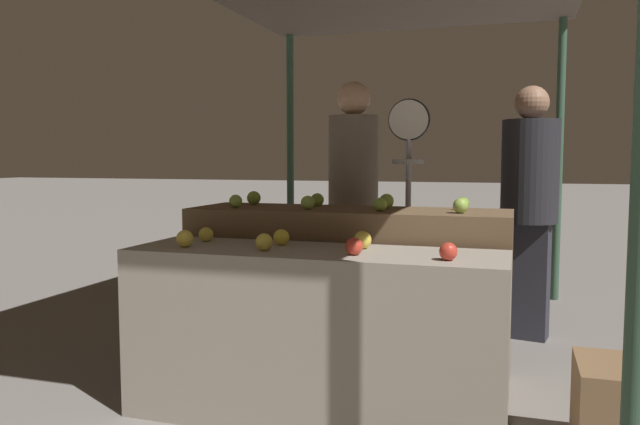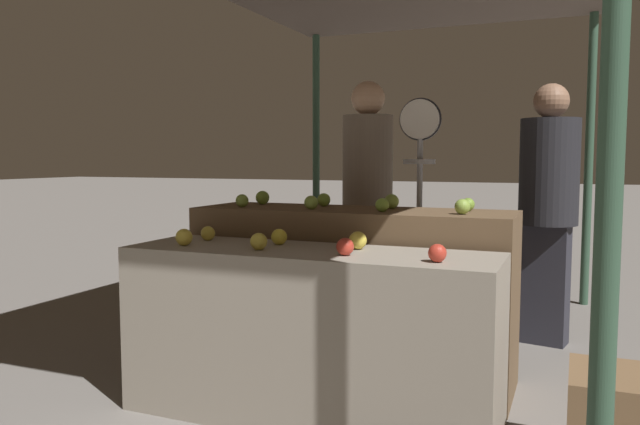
# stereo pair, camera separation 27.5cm
# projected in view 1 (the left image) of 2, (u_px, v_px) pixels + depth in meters

# --- Properties ---
(ground_plane) EXTENTS (60.00, 60.00, 0.00)m
(ground_plane) POSITION_uv_depth(u_px,v_px,m) (315.00, 417.00, 2.99)
(ground_plane) COLOR slate
(display_counter_front) EXTENTS (1.77, 0.55, 0.81)m
(display_counter_front) POSITION_uv_depth(u_px,v_px,m) (314.00, 334.00, 2.96)
(display_counter_front) COLOR gray
(display_counter_front) RESTS_ON ground_plane
(display_counter_back) EXTENTS (1.77, 0.55, 0.96)m
(display_counter_back) POSITION_uv_depth(u_px,v_px,m) (347.00, 293.00, 3.52)
(display_counter_back) COLOR brown
(display_counter_back) RESTS_ON ground_plane
(apple_front_0) EXTENTS (0.08, 0.08, 0.08)m
(apple_front_0) POSITION_uv_depth(u_px,v_px,m) (185.00, 239.00, 3.01)
(apple_front_0) COLOR yellow
(apple_front_0) RESTS_ON display_counter_front
(apple_front_1) EXTENTS (0.08, 0.08, 0.08)m
(apple_front_1) POSITION_uv_depth(u_px,v_px,m) (264.00, 242.00, 2.89)
(apple_front_1) COLOR gold
(apple_front_1) RESTS_ON display_counter_front
(apple_front_2) EXTENTS (0.08, 0.08, 0.08)m
(apple_front_2) POSITION_uv_depth(u_px,v_px,m) (354.00, 246.00, 2.76)
(apple_front_2) COLOR red
(apple_front_2) RESTS_ON display_counter_front
(apple_front_3) EXTENTS (0.08, 0.08, 0.08)m
(apple_front_3) POSITION_uv_depth(u_px,v_px,m) (448.00, 251.00, 2.62)
(apple_front_3) COLOR red
(apple_front_3) RESTS_ON display_counter_front
(apple_front_4) EXTENTS (0.08, 0.08, 0.08)m
(apple_front_4) POSITION_uv_depth(u_px,v_px,m) (206.00, 235.00, 3.21)
(apple_front_4) COLOR gold
(apple_front_4) RESTS_ON display_counter_front
(apple_front_5) EXTENTS (0.08, 0.08, 0.08)m
(apple_front_5) POSITION_uv_depth(u_px,v_px,m) (281.00, 237.00, 3.08)
(apple_front_5) COLOR gold
(apple_front_5) RESTS_ON display_counter_front
(apple_front_6) EXTENTS (0.09, 0.09, 0.09)m
(apple_front_6) POSITION_uv_depth(u_px,v_px,m) (363.00, 240.00, 2.96)
(apple_front_6) COLOR yellow
(apple_front_6) RESTS_ON display_counter_front
(apple_back_0) EXTENTS (0.08, 0.08, 0.08)m
(apple_back_0) POSITION_uv_depth(u_px,v_px,m) (236.00, 201.00, 3.56)
(apple_back_0) COLOR #8EB247
(apple_back_0) RESTS_ON display_counter_back
(apple_back_1) EXTENTS (0.08, 0.08, 0.08)m
(apple_back_1) POSITION_uv_depth(u_px,v_px,m) (308.00, 203.00, 3.43)
(apple_back_1) COLOR #8EB247
(apple_back_1) RESTS_ON display_counter_back
(apple_back_2) EXTENTS (0.07, 0.07, 0.07)m
(apple_back_2) POSITION_uv_depth(u_px,v_px,m) (380.00, 205.00, 3.31)
(apple_back_2) COLOR #84AD3D
(apple_back_2) RESTS_ON display_counter_back
(apple_back_3) EXTENTS (0.08, 0.08, 0.08)m
(apple_back_3) POSITION_uv_depth(u_px,v_px,m) (461.00, 206.00, 3.19)
(apple_back_3) COLOR #8EB247
(apple_back_3) RESTS_ON display_counter_back
(apple_back_4) EXTENTS (0.08, 0.08, 0.08)m
(apple_back_4) POSITION_uv_depth(u_px,v_px,m) (254.00, 198.00, 3.77)
(apple_back_4) COLOR #84AD3D
(apple_back_4) RESTS_ON display_counter_back
(apple_back_5) EXTENTS (0.08, 0.08, 0.08)m
(apple_back_5) POSITION_uv_depth(u_px,v_px,m) (317.00, 200.00, 3.65)
(apple_back_5) COLOR #84AD3D
(apple_back_5) RESTS_ON display_counter_back
(apple_back_6) EXTENTS (0.08, 0.08, 0.08)m
(apple_back_6) POSITION_uv_depth(u_px,v_px,m) (387.00, 201.00, 3.51)
(apple_back_6) COLOR #8EB247
(apple_back_6) RESTS_ON display_counter_back
(apple_back_7) EXTENTS (0.07, 0.07, 0.07)m
(apple_back_7) POSITION_uv_depth(u_px,v_px,m) (463.00, 204.00, 3.39)
(apple_back_7) COLOR #7AA338
(apple_back_7) RESTS_ON display_counter_back
(produce_scale) EXTENTS (0.26, 0.20, 1.61)m
(produce_scale) POSITION_uv_depth(u_px,v_px,m) (408.00, 170.00, 3.95)
(produce_scale) COLOR #99999E
(produce_scale) RESTS_ON ground_plane
(person_vendor_at_scale) EXTENTS (0.45, 0.45, 1.77)m
(person_vendor_at_scale) POSITION_uv_depth(u_px,v_px,m) (353.00, 189.00, 4.35)
(person_vendor_at_scale) COLOR #2D2D38
(person_vendor_at_scale) RESTS_ON ground_plane
(person_customer_left) EXTENTS (0.33, 0.33, 1.60)m
(person_customer_left) POSITION_uv_depth(u_px,v_px,m) (353.00, 197.00, 5.00)
(person_customer_left) COLOR #2D2D38
(person_customer_left) RESTS_ON ground_plane
(person_customer_right) EXTENTS (0.45, 0.45, 1.73)m
(person_customer_right) POSITION_uv_depth(u_px,v_px,m) (529.00, 195.00, 4.24)
(person_customer_right) COLOR #2D2D38
(person_customer_right) RESTS_ON ground_plane
(wooden_crate_side) EXTENTS (0.41, 0.41, 0.41)m
(wooden_crate_side) POSITION_uv_depth(u_px,v_px,m) (629.00, 415.00, 2.51)
(wooden_crate_side) COLOR brown
(wooden_crate_side) RESTS_ON ground_plane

